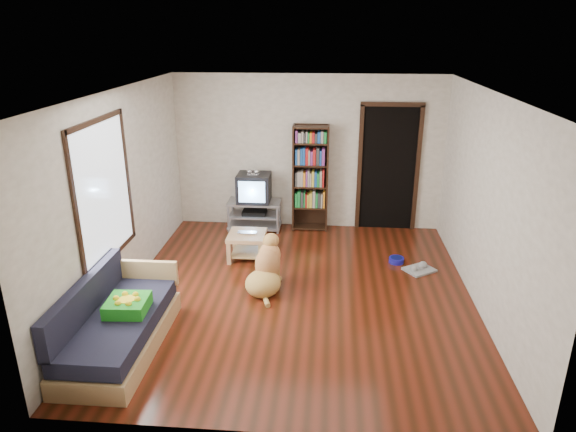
# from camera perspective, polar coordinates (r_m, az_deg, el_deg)

# --- Properties ---
(ground) EXTENTS (5.00, 5.00, 0.00)m
(ground) POSITION_cam_1_polar(r_m,az_deg,el_deg) (6.84, 1.10, -8.56)
(ground) COLOR #561C0E
(ground) RESTS_ON ground
(ceiling) EXTENTS (5.00, 5.00, 0.00)m
(ceiling) POSITION_cam_1_polar(r_m,az_deg,el_deg) (6.03, 1.27, 13.64)
(ceiling) COLOR white
(ceiling) RESTS_ON ground
(wall_back) EXTENTS (4.50, 0.00, 4.50)m
(wall_back) POSITION_cam_1_polar(r_m,az_deg,el_deg) (8.72, 2.26, 7.02)
(wall_back) COLOR silver
(wall_back) RESTS_ON ground
(wall_front) EXTENTS (4.50, 0.00, 4.50)m
(wall_front) POSITION_cam_1_polar(r_m,az_deg,el_deg) (4.03, -1.16, -9.44)
(wall_front) COLOR silver
(wall_front) RESTS_ON ground
(wall_left) EXTENTS (0.00, 5.00, 5.00)m
(wall_left) POSITION_cam_1_polar(r_m,az_deg,el_deg) (6.83, -18.03, 2.25)
(wall_left) COLOR silver
(wall_left) RESTS_ON ground
(wall_right) EXTENTS (0.00, 5.00, 5.00)m
(wall_right) POSITION_cam_1_polar(r_m,az_deg,el_deg) (6.58, 21.15, 1.19)
(wall_right) COLOR silver
(wall_right) RESTS_ON ground
(green_cushion) EXTENTS (0.45, 0.45, 0.14)m
(green_cushion) POSITION_cam_1_polar(r_m,az_deg,el_deg) (5.84, -17.40, -9.44)
(green_cushion) COLOR #1B9626
(green_cushion) RESTS_ON sofa
(laptop) EXTENTS (0.29, 0.19, 0.02)m
(laptop) POSITION_cam_1_polar(r_m,az_deg,el_deg) (7.64, -4.63, -1.97)
(laptop) COLOR white
(laptop) RESTS_ON coffee_table
(dog_bowl) EXTENTS (0.22, 0.22, 0.08)m
(dog_bowl) POSITION_cam_1_polar(r_m,az_deg,el_deg) (7.82, 11.95, -4.81)
(dog_bowl) COLOR #191594
(dog_bowl) RESTS_ON ground
(grey_rag) EXTENTS (0.51, 0.49, 0.03)m
(grey_rag) POSITION_cam_1_polar(r_m,az_deg,el_deg) (7.65, 14.38, -5.80)
(grey_rag) COLOR gray
(grey_rag) RESTS_ON ground
(window) EXTENTS (0.03, 1.46, 1.70)m
(window) POSITION_cam_1_polar(r_m,az_deg,el_deg) (6.33, -19.77, 2.56)
(window) COLOR white
(window) RESTS_ON wall_left
(doorway) EXTENTS (1.03, 0.05, 2.19)m
(doorway) POSITION_cam_1_polar(r_m,az_deg,el_deg) (8.79, 11.10, 5.54)
(doorway) COLOR black
(doorway) RESTS_ON wall_back
(tv_stand) EXTENTS (0.90, 0.45, 0.50)m
(tv_stand) POSITION_cam_1_polar(r_m,az_deg,el_deg) (8.86, -3.74, 0.25)
(tv_stand) COLOR #99999E
(tv_stand) RESTS_ON ground
(crt_tv) EXTENTS (0.55, 0.52, 0.58)m
(crt_tv) POSITION_cam_1_polar(r_m,az_deg,el_deg) (8.73, -3.79, 3.22)
(crt_tv) COLOR black
(crt_tv) RESTS_ON tv_stand
(bookshelf) EXTENTS (0.60, 0.30, 1.80)m
(bookshelf) POSITION_cam_1_polar(r_m,az_deg,el_deg) (8.64, 2.51, 4.84)
(bookshelf) COLOR black
(bookshelf) RESTS_ON ground
(sofa) EXTENTS (0.80, 1.80, 0.80)m
(sofa) POSITION_cam_1_polar(r_m,az_deg,el_deg) (5.95, -18.54, -11.58)
(sofa) COLOR tan
(sofa) RESTS_ON ground
(coffee_table) EXTENTS (0.55, 0.55, 0.40)m
(coffee_table) POSITION_cam_1_polar(r_m,az_deg,el_deg) (7.72, -4.57, -2.79)
(coffee_table) COLOR tan
(coffee_table) RESTS_ON ground
(dog) EXTENTS (0.57, 0.92, 0.75)m
(dog) POSITION_cam_1_polar(r_m,az_deg,el_deg) (6.82, -2.43, -6.05)
(dog) COLOR tan
(dog) RESTS_ON ground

